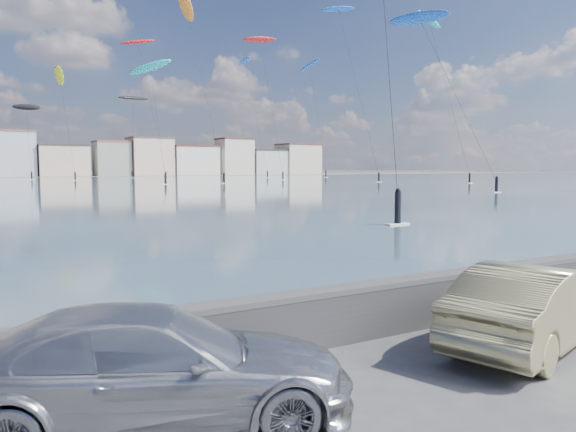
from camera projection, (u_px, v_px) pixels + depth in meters
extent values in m
plane|color=#333335|center=(382.00, 417.00, 7.07)|extent=(700.00, 700.00, 0.00)
cube|color=#28282B|center=(276.00, 329.00, 9.35)|extent=(400.00, 0.35, 0.90)
cylinder|color=#28282B|center=(276.00, 303.00, 9.31)|extent=(400.00, 0.36, 0.36)
cube|color=#B2B7C6|center=(12.00, 155.00, 171.30)|extent=(13.00, 10.00, 13.50)
cube|color=brown|center=(11.00, 131.00, 170.68)|extent=(13.26, 10.20, 0.60)
cube|color=beige|center=(63.00, 161.00, 178.86)|extent=(15.00, 12.00, 9.50)
cube|color=#383330|center=(62.00, 145.00, 178.42)|extent=(15.30, 12.24, 0.60)
cube|color=gray|center=(112.00, 159.00, 186.69)|extent=(11.00, 9.00, 11.00)
cube|color=brown|center=(111.00, 142.00, 186.18)|extent=(11.22, 9.18, 0.60)
cube|color=beige|center=(150.00, 157.00, 193.25)|extent=(14.00, 11.00, 12.50)
cube|color=#4C423D|center=(150.00, 138.00, 192.67)|extent=(14.28, 11.22, 0.60)
cube|color=white|center=(193.00, 161.00, 201.25)|extent=(16.00, 12.00, 10.00)
cube|color=#562D23|center=(193.00, 146.00, 200.78)|extent=(16.32, 12.24, 0.60)
cube|color=beige|center=(234.00, 157.00, 209.52)|extent=(12.00, 10.00, 13.00)
cube|color=#562D23|center=(234.00, 139.00, 208.92)|extent=(12.24, 10.20, 0.60)
cube|color=#B7C6BC|center=(266.00, 163.00, 216.58)|extent=(14.00, 11.00, 9.00)
cube|color=#383330|center=(266.00, 150.00, 216.15)|extent=(14.28, 11.22, 0.60)
cube|color=beige|center=(298.00, 160.00, 223.85)|extent=(15.00, 12.00, 11.50)
cube|color=brown|center=(298.00, 145.00, 223.32)|extent=(15.30, 12.24, 0.60)
imported|color=#AEAFB5|center=(153.00, 367.00, 6.85)|extent=(5.33, 3.62, 1.43)
imported|color=tan|center=(532.00, 305.00, 9.80)|extent=(4.71, 2.75, 1.47)
ellipsoid|color=black|center=(133.00, 98.00, 161.15)|extent=(10.85, 6.90, 1.80)
cube|color=white|center=(133.00, 178.00, 152.08)|extent=(1.40, 0.42, 0.08)
cylinder|color=black|center=(132.00, 175.00, 152.00)|extent=(0.36, 0.36, 1.70)
sphere|color=black|center=(132.00, 171.00, 151.92)|extent=(0.28, 0.28, 0.28)
cylinder|color=black|center=(133.00, 135.00, 156.56)|extent=(3.78, 10.74, 21.43)
ellipsoid|color=black|center=(26.00, 107.00, 138.47)|extent=(7.90, 10.37, 3.33)
cube|color=white|center=(32.00, 180.00, 131.54)|extent=(1.40, 0.42, 0.08)
cylinder|color=black|center=(32.00, 176.00, 131.46)|extent=(0.36, 0.36, 1.70)
sphere|color=black|center=(32.00, 172.00, 131.38)|extent=(0.28, 0.28, 0.28)
cylinder|color=black|center=(29.00, 140.00, 134.95)|extent=(0.46, 9.70, 16.50)
ellipsoid|color=blue|center=(338.00, 9.00, 119.70)|extent=(7.89, 4.30, 2.07)
cube|color=white|center=(379.00, 182.00, 113.75)|extent=(1.40, 0.42, 0.08)
cylinder|color=black|center=(379.00, 177.00, 113.67)|extent=(0.36, 0.36, 1.70)
sphere|color=black|center=(379.00, 173.00, 113.59)|extent=(0.28, 0.28, 0.28)
cylinder|color=black|center=(358.00, 90.00, 116.67)|extent=(1.97, 11.91, 35.37)
ellipsoid|color=orange|center=(186.00, 6.00, 110.14)|extent=(6.19, 6.89, 5.76)
cube|color=white|center=(224.00, 183.00, 104.37)|extent=(1.40, 0.42, 0.08)
cylinder|color=black|center=(224.00, 178.00, 104.29)|extent=(0.36, 0.36, 1.70)
sphere|color=black|center=(224.00, 173.00, 104.21)|extent=(0.28, 0.28, 0.28)
cylinder|color=black|center=(204.00, 89.00, 107.20)|extent=(2.51, 11.82, 33.29)
ellipsoid|color=blue|center=(419.00, 18.00, 72.63)|extent=(5.92, 8.30, 1.97)
cube|color=white|center=(496.00, 192.00, 67.97)|extent=(1.40, 0.42, 0.08)
cylinder|color=black|center=(497.00, 185.00, 67.89)|extent=(0.36, 0.36, 1.70)
sphere|color=black|center=(497.00, 177.00, 67.81)|extent=(0.28, 0.28, 0.28)
cylinder|color=black|center=(457.00, 97.00, 70.25)|extent=(3.74, 9.98, 21.05)
ellipsoid|color=blue|center=(310.00, 65.00, 168.47)|extent=(4.12, 8.98, 4.01)
cube|color=white|center=(326.00, 177.00, 160.75)|extent=(1.40, 0.42, 0.08)
cylinder|color=black|center=(326.00, 174.00, 160.67)|extent=(0.36, 0.36, 1.70)
sphere|color=black|center=(326.00, 171.00, 160.59)|extent=(0.28, 0.28, 0.28)
cylinder|color=black|center=(318.00, 118.00, 164.55)|extent=(1.82, 11.43, 32.19)
ellipsoid|color=red|center=(138.00, 42.00, 140.05)|extent=(9.04, 6.25, 2.28)
cube|color=white|center=(166.00, 180.00, 132.30)|extent=(1.40, 0.42, 0.08)
cylinder|color=black|center=(166.00, 176.00, 132.22)|extent=(0.36, 0.36, 1.70)
sphere|color=black|center=(166.00, 172.00, 132.14)|extent=(0.28, 0.28, 0.28)
cylinder|color=black|center=(151.00, 106.00, 136.12)|extent=(2.03, 13.80, 32.89)
cube|color=white|center=(398.00, 224.00, 30.31)|extent=(1.40, 0.42, 0.08)
cylinder|color=black|center=(398.00, 207.00, 30.23)|extent=(0.36, 0.36, 1.70)
sphere|color=black|center=(398.00, 191.00, 30.15)|extent=(0.28, 0.28, 0.28)
ellipsoid|color=#19BFBF|center=(429.00, 20.00, 106.59)|extent=(10.66, 6.98, 3.22)
cube|color=white|center=(469.00, 183.00, 104.94)|extent=(1.40, 0.42, 0.08)
cylinder|color=black|center=(470.00, 178.00, 104.86)|extent=(0.36, 0.36, 1.70)
sphere|color=black|center=(470.00, 173.00, 104.78)|extent=(0.28, 0.28, 0.28)
cylinder|color=black|center=(449.00, 97.00, 105.71)|extent=(3.97, 7.50, 29.70)
ellipsoid|color=yellow|center=(59.00, 76.00, 128.23)|extent=(3.76, 7.62, 4.86)
cube|color=white|center=(75.00, 180.00, 124.20)|extent=(1.40, 0.42, 0.08)
cylinder|color=black|center=(75.00, 176.00, 124.12)|extent=(0.36, 0.36, 1.70)
sphere|color=black|center=(75.00, 172.00, 124.04)|extent=(0.28, 0.28, 0.28)
cylinder|color=black|center=(67.00, 124.00, 126.16)|extent=(1.35, 7.99, 22.58)
ellipsoid|color=#19BFBF|center=(150.00, 67.00, 108.98)|extent=(8.81, 5.82, 4.44)
cube|color=white|center=(165.00, 184.00, 98.25)|extent=(1.40, 0.42, 0.08)
cylinder|color=black|center=(165.00, 179.00, 98.17)|extent=(0.36, 0.36, 1.70)
sphere|color=black|center=(165.00, 174.00, 98.09)|extent=(0.28, 0.28, 0.28)
cylinder|color=black|center=(157.00, 119.00, 103.56)|extent=(1.96, 13.73, 21.12)
ellipsoid|color=blue|center=(245.00, 61.00, 155.74)|extent=(3.49, 8.37, 1.99)
cube|color=white|center=(267.00, 178.00, 155.31)|extent=(1.40, 0.42, 0.08)
cylinder|color=black|center=(267.00, 174.00, 155.23)|extent=(0.36, 0.36, 1.70)
sphere|color=black|center=(267.00, 171.00, 155.15)|extent=(0.28, 0.28, 0.28)
cylinder|color=black|center=(256.00, 117.00, 155.47)|extent=(3.85, 6.13, 31.01)
ellipsoid|color=red|center=(260.00, 40.00, 134.04)|extent=(9.31, 3.31, 2.67)
cube|color=white|center=(283.00, 180.00, 131.15)|extent=(1.40, 0.42, 0.08)
cylinder|color=black|center=(283.00, 176.00, 131.07)|extent=(0.36, 0.36, 1.70)
sphere|color=black|center=(283.00, 172.00, 130.99)|extent=(0.28, 0.28, 0.28)
cylinder|color=black|center=(271.00, 106.00, 132.54)|extent=(1.82, 7.92, 32.10)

